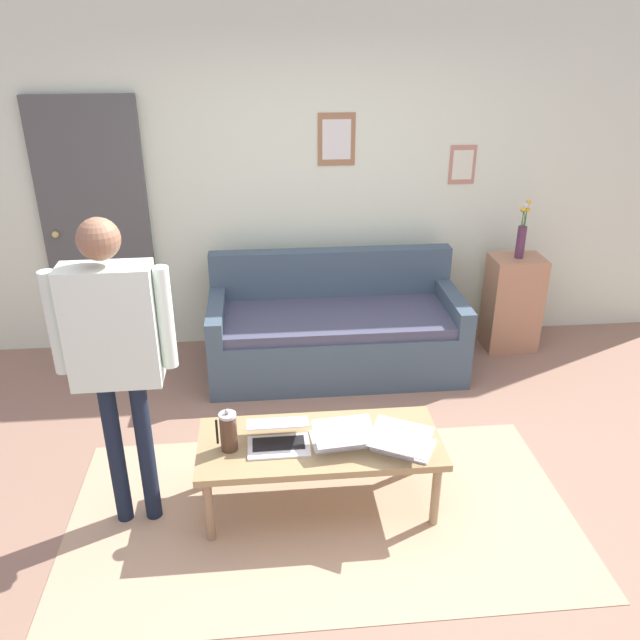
{
  "coord_description": "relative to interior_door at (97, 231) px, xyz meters",
  "views": [
    {
      "loc": [
        0.41,
        2.91,
        2.52
      ],
      "look_at": [
        0.05,
        -0.77,
        0.8
      ],
      "focal_mm": 36.02,
      "sensor_mm": 36.0,
      "label": 1
    }
  ],
  "objects": [
    {
      "name": "ground_plane",
      "position": [
        -1.68,
        2.11,
        -1.02
      ],
      "size": [
        7.68,
        7.68,
        0.0
      ],
      "primitive_type": "plane",
      "color": "#916D5A"
    },
    {
      "name": "area_rug",
      "position": [
        -1.56,
        2.22,
        -1.02
      ],
      "size": [
        2.81,
        1.52,
        0.01
      ],
      "primitive_type": "cube",
      "color": "tan",
      "rests_on": "ground_plane"
    },
    {
      "name": "back_wall",
      "position": [
        -1.68,
        -0.09,
        0.33
      ],
      "size": [
        7.04,
        0.11,
        2.7
      ],
      "color": "silver",
      "rests_on": "ground_plane"
    },
    {
      "name": "interior_door",
      "position": [
        0.0,
        0.0,
        0.0
      ],
      "size": [
        0.82,
        0.09,
        2.05
      ],
      "color": "#4C4D4E",
      "rests_on": "ground_plane"
    },
    {
      "name": "couch",
      "position": [
        -1.83,
        0.51,
        -0.72
      ],
      "size": [
        1.94,
        0.85,
        0.88
      ],
      "color": "#3E5162",
      "rests_on": "ground_plane"
    },
    {
      "name": "coffee_table",
      "position": [
        -1.56,
        2.12,
        -0.64
      ],
      "size": [
        1.34,
        0.57,
        0.43
      ],
      "color": "#9B8156",
      "rests_on": "ground_plane"
    },
    {
      "name": "laptop_left",
      "position": [
        -1.33,
        2.13,
        -0.55
      ],
      "size": [
        0.34,
        0.28,
        0.14
      ],
      "color": "silver",
      "rests_on": "coffee_table"
    },
    {
      "name": "laptop_center",
      "position": [
        -1.99,
        2.24,
        -0.55
      ],
      "size": [
        0.41,
        0.41,
        0.15
      ],
      "color": "silver",
      "rests_on": "coffee_table"
    },
    {
      "name": "laptop_right",
      "position": [
        -1.67,
        2.15,
        -0.55
      ],
      "size": [
        0.35,
        0.32,
        0.14
      ],
      "color": "silver",
      "rests_on": "coffee_table"
    },
    {
      "name": "french_press",
      "position": [
        -1.07,
        2.14,
        -0.48
      ],
      "size": [
        0.11,
        0.09,
        0.25
      ],
      "color": "#4C3323",
      "rests_on": "coffee_table"
    },
    {
      "name": "side_shelf",
      "position": [
        -3.34,
        0.3,
        -0.63
      ],
      "size": [
        0.42,
        0.32,
        0.8
      ],
      "color": "tan",
      "rests_on": "ground_plane"
    },
    {
      "name": "flower_vase",
      "position": [
        -3.34,
        0.3,
        -0.03
      ],
      "size": [
        0.08,
        0.09,
        0.47
      ],
      "color": "#552C49",
      "rests_on": "side_shelf"
    },
    {
      "name": "person_standing",
      "position": [
        -0.54,
        2.13,
        0.08
      ],
      "size": [
        0.6,
        0.2,
        1.73
      ],
      "color": "#161F30",
      "rests_on": "ground_plane"
    }
  ]
}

